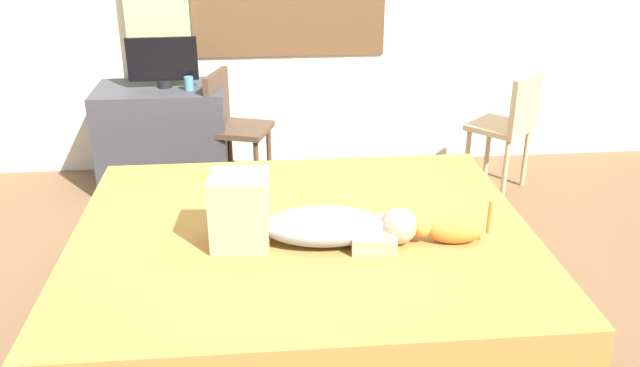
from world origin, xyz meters
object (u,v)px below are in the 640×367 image
object	(u,v)px
person_lying	(303,221)
cat	(452,230)
tv_monitor	(163,62)
cup	(189,83)
chair_by_desk	(232,122)
bed	(304,276)
desk	(164,137)
chair_spare	(510,123)

from	to	relation	value
person_lying	cat	world-z (taller)	person_lying
tv_monitor	cup	xyz separation A→B (m)	(0.18, -0.09, -0.13)
tv_monitor	cup	bearing A→B (deg)	-27.26
cat	chair_by_desk	bearing A→B (deg)	119.50
bed	chair_by_desk	bearing A→B (deg)	103.05
cup	desk	bearing A→B (deg)	157.27
cat	chair_by_desk	distance (m)	2.15
person_lying	cup	xyz separation A→B (m)	(-0.66, 1.84, 0.17)
person_lying	cat	distance (m)	0.68
cup	chair_spare	distance (m)	2.26
person_lying	chair_by_desk	bearing A→B (deg)	101.84
cat	tv_monitor	bearing A→B (deg)	127.25
bed	chair_spare	distance (m)	2.17
cat	chair_by_desk	size ratio (longest dim) A/B	0.42
person_lying	desk	size ratio (longest dim) A/B	1.05
desk	chair_spare	distance (m)	2.47
bed	cat	size ratio (longest dim) A/B	6.30
desk	tv_monitor	distance (m)	0.55
person_lying	desk	world-z (taller)	person_lying
desk	person_lying	bearing A→B (deg)	-65.61
person_lying	chair_spare	xyz separation A→B (m)	(1.57, 1.62, -0.11)
bed	cat	distance (m)	0.77
chair_by_desk	chair_spare	xyz separation A→B (m)	(1.95, -0.19, 0.00)
cat	tv_monitor	distance (m)	2.52
cat	bed	bearing A→B (deg)	163.92
person_lying	desk	bearing A→B (deg)	114.39
bed	tv_monitor	bearing A→B (deg)	115.15
desk	tv_monitor	world-z (taller)	tv_monitor
tv_monitor	chair_by_desk	distance (m)	0.63
desk	cup	world-z (taller)	cup
tv_monitor	chair_spare	bearing A→B (deg)	-7.39
chair_spare	person_lying	bearing A→B (deg)	-134.20
bed	chair_spare	bearing A→B (deg)	43.52
person_lying	cat	size ratio (longest dim) A/B	2.63
cat	tv_monitor	world-z (taller)	tv_monitor
bed	chair_by_desk	xyz separation A→B (m)	(-0.39, 1.68, 0.26)
bed	cup	bearing A→B (deg)	111.34
chair_spare	desk	bearing A→B (deg)	172.73
cup	chair_spare	world-z (taller)	chair_spare
cat	chair_spare	distance (m)	1.90
cup	chair_by_desk	distance (m)	0.39
tv_monitor	chair_by_desk	bearing A→B (deg)	-14.70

